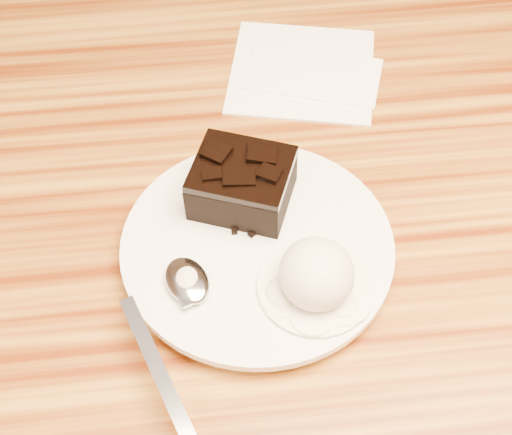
{
  "coord_description": "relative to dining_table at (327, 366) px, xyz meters",
  "views": [
    {
      "loc": [
        -0.14,
        -0.43,
        1.26
      ],
      "look_at": [
        -0.1,
        -0.07,
        0.79
      ],
      "focal_mm": 51.85,
      "sensor_mm": 36.0,
      "label": 1
    }
  ],
  "objects": [
    {
      "name": "dining_table",
      "position": [
        0.0,
        0.0,
        0.0
      ],
      "size": [
        1.2,
        0.8,
        0.75
      ],
      "primitive_type": null,
      "color": "#562107",
      "rests_on": "floor"
    },
    {
      "name": "crumb_c",
      "position": [
        -0.16,
        -0.12,
        0.4
      ],
      "size": [
        0.01,
        0.01,
        0.0
      ],
      "primitive_type": "cube",
      "rotation": [
        0.0,
        0.0,
        1.37
      ],
      "color": "black",
      "rests_on": "plate"
    },
    {
      "name": "crumb_a",
      "position": [
        -0.12,
        -0.06,
        0.4
      ],
      "size": [
        0.01,
        0.01,
        0.0
      ],
      "primitive_type": "cube",
      "rotation": [
        0.0,
        0.0,
        1.53
      ],
      "color": "black",
      "rests_on": "plate"
    },
    {
      "name": "ice_cream_scoop",
      "position": [
        -0.06,
        -0.12,
        0.41
      ],
      "size": [
        0.06,
        0.06,
        0.05
      ],
      "primitive_type": "ellipsoid",
      "color": "silver",
      "rests_on": "plate"
    },
    {
      "name": "melt_puddle",
      "position": [
        -0.06,
        -0.12,
        0.4
      ],
      "size": [
        0.09,
        0.09,
        0.0
      ],
      "primitive_type": "cylinder",
      "color": "white",
      "rests_on": "plate"
    },
    {
      "name": "plate",
      "position": [
        -0.1,
        -0.08,
        0.38
      ],
      "size": [
        0.23,
        0.23,
        0.02
      ],
      "primitive_type": "cylinder",
      "color": "white",
      "rests_on": "dining_table"
    },
    {
      "name": "brownie",
      "position": [
        -0.11,
        -0.03,
        0.41
      ],
      "size": [
        0.1,
        0.09,
        0.04
      ],
      "primitive_type": "cube",
      "rotation": [
        0.0,
        0.0,
        -0.38
      ],
      "color": "black",
      "rests_on": "plate"
    },
    {
      "name": "napkin",
      "position": [
        -0.03,
        0.15,
        0.38
      ],
      "size": [
        0.18,
        0.18,
        0.01
      ],
      "primitive_type": "cube",
      "rotation": [
        0.0,
        0.0,
        -0.23
      ],
      "color": "white",
      "rests_on": "dining_table"
    },
    {
      "name": "crumb_b",
      "position": [
        -0.11,
        -0.07,
        0.4
      ],
      "size": [
        0.01,
        0.01,
        0.0
      ],
      "primitive_type": "cube",
      "rotation": [
        0.0,
        0.0,
        0.68
      ],
      "color": "black",
      "rests_on": "plate"
    },
    {
      "name": "spoon",
      "position": [
        -0.16,
        -0.11,
        0.4
      ],
      "size": [
        0.1,
        0.19,
        0.01
      ],
      "primitive_type": null,
      "rotation": [
        0.0,
        0.0,
        0.35
      ],
      "color": "silver",
      "rests_on": "plate"
    }
  ]
}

